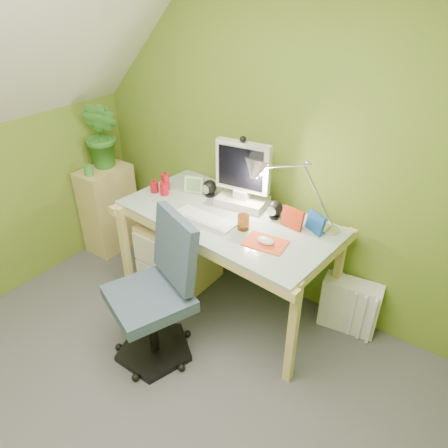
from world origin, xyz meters
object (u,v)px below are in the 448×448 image
Objects in this scene: desk at (227,263)px; task_chair at (149,297)px; monitor at (243,173)px; radiator at (350,305)px; side_ledge at (109,209)px; desk_lamp at (305,178)px; potted_plant at (102,135)px.

task_chair is at bearing -95.74° from desk.
radiator is (0.83, 0.14, -0.84)m from monitor.
side_ledge is 2.19m from radiator.
monitor is at bearing 5.30° from side_ledge.
task_chair is (-0.12, -0.66, 0.09)m from desk.
desk is 0.87m from desk_lamp.
potted_plant reaches higher than side_ledge.
monitor reaches higher than task_chair.
desk_lamp is 1.20m from task_chair.
task_chair reaches higher than radiator.
monitor is 1.49m from side_ledge.
side_ledge is at bearing -177.48° from desk.
task_chair is (-0.57, -0.84, -0.64)m from desk_lamp.
desk is at bearing -98.90° from monitor.
desk_lamp is 0.85× the size of side_ledge.
side_ledge is (-1.34, -0.12, -0.65)m from monitor.
potted_plant reaches higher than task_chair.
desk is 0.66m from monitor.
side_ledge is 1.97× the size of radiator.
potted_plant is at bearing -179.64° from desk.
potted_plant is at bearing 174.28° from monitor.
monitor is 1.33m from potted_plant.
side_ledge is at bearing 170.85° from task_chair.
desk_lamp is at bearing 76.98° from task_chair.
radiator is at bearing 30.11° from desk_lamp.
radiator is (2.16, 0.26, -0.19)m from side_ledge.
task_chair is at bearing -30.51° from side_ledge.
monitor is 1.24× the size of radiator.
task_chair is at bearing -32.35° from potted_plant.
desk_lamp is 1.78m from potted_plant.
desk_lamp is 1.94m from side_ledge.
side_ledge is (-1.79, -0.12, -0.74)m from desk_lamp.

